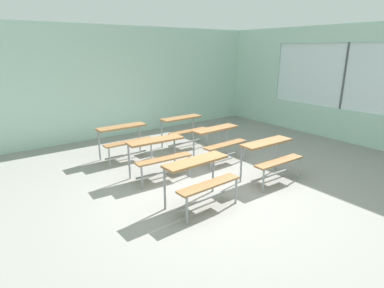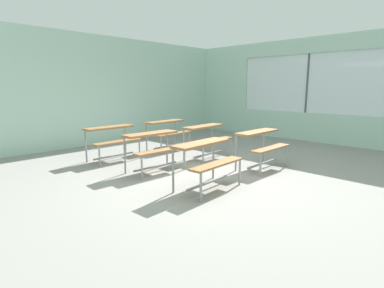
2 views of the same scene
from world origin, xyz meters
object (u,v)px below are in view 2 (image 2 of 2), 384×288
desk_bench_r1c0 (154,143)px  desk_bench_r0c0 (207,154)px  desk_bench_r1c1 (207,134)px  desk_bench_r2c1 (168,128)px  desk_bench_r2c0 (112,135)px  desk_bench_r0c1 (262,141)px

desk_bench_r1c0 → desk_bench_r0c0: bearing=-89.8°
desk_bench_r0c0 → desk_bench_r1c1: (1.56, 1.36, 0.00)m
desk_bench_r0c0 → desk_bench_r2c1: 3.14m
desk_bench_r1c0 → desk_bench_r2c1: (1.52, 1.35, 0.00)m
desk_bench_r1c0 → desk_bench_r2c1: same height
desk_bench_r0c0 → desk_bench_r1c1: size_ratio=1.00×
desk_bench_r0c0 → desk_bench_r1c1: bearing=38.5°
desk_bench_r1c0 → desk_bench_r2c1: size_ratio=1.01×
desk_bench_r0c0 → desk_bench_r2c0: (-0.02, 2.74, 0.00)m
desk_bench_r1c1 → desk_bench_r2c0: same height
desk_bench_r0c0 → desk_bench_r1c0: 1.37m
desk_bench_r0c1 → desk_bench_r2c1: (-0.09, 2.70, 0.00)m
desk_bench_r0c0 → desk_bench_r2c0: size_ratio=1.02×
desk_bench_r0c0 → desk_bench_r2c1: bearing=57.3°
desk_bench_r0c1 → desk_bench_r1c0: same height
desk_bench_r0c1 → desk_bench_r2c1: size_ratio=0.99×
desk_bench_r0c1 → desk_bench_r1c0: (-1.61, 1.35, 0.00)m
desk_bench_r0c1 → desk_bench_r1c0: 2.10m
desk_bench_r1c0 → desk_bench_r2c0: same height
desk_bench_r1c1 → desk_bench_r1c0: bearing=177.3°
desk_bench_r1c0 → desk_bench_r2c0: (-0.08, 1.37, 0.00)m
desk_bench_r1c1 → desk_bench_r2c1: size_ratio=1.01×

